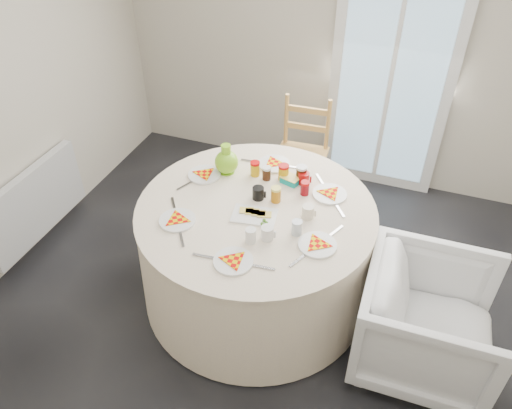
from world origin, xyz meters
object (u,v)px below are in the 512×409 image
(table, at_px, (256,253))
(armchair, at_px, (429,319))
(radiator, at_px, (35,203))
(wooden_chair, at_px, (301,155))
(green_pitcher, at_px, (226,160))

(table, bearing_deg, armchair, -9.01)
(armchair, bearing_deg, table, 80.08)
(radiator, xyz_separation_m, table, (1.78, 0.08, -0.01))
(table, xyz_separation_m, armchair, (1.16, -0.18, 0.02))
(wooden_chair, height_order, armchair, wooden_chair)
(radiator, distance_m, table, 1.78)
(radiator, distance_m, wooden_chair, 2.14)
(radiator, xyz_separation_m, armchair, (2.94, -0.11, 0.01))
(radiator, xyz_separation_m, green_pitcher, (1.45, 0.38, 0.49))
(radiator, bearing_deg, wooden_chair, 34.79)
(radiator, relative_size, wooden_chair, 1.08)
(wooden_chair, relative_size, green_pitcher, 4.39)
(armchair, distance_m, green_pitcher, 1.63)
(armchair, bearing_deg, green_pitcher, 71.03)
(armchair, bearing_deg, radiator, 87.01)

